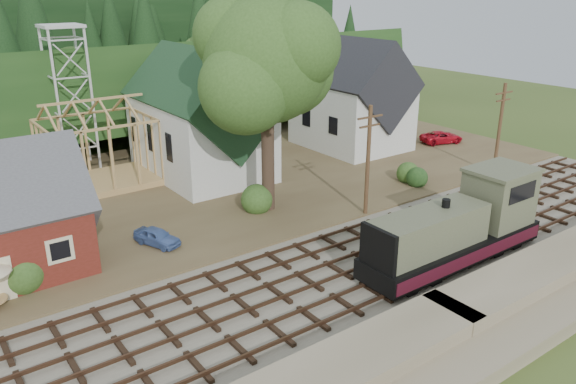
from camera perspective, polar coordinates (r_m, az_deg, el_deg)
ground at (r=32.37m, az=5.15°, el=-8.29°), size 140.00×140.00×0.00m
embankment at (r=27.58m, az=17.21°, el=-14.82°), size 64.00×5.00×1.60m
railroad_bed at (r=32.33m, az=5.15°, el=-8.16°), size 64.00×11.00×0.16m
village_flat at (r=46.14m, az=-9.66°, el=0.66°), size 64.00×26.00×0.30m
hillside at (r=67.74m, az=-18.97°, el=6.05°), size 70.00×28.96×12.74m
ridge at (r=82.86m, az=-22.45°, el=8.07°), size 80.00×20.00×12.00m
church at (r=47.05m, az=-8.77°, el=7.48°), size 8.40×15.17×13.00m
farmhouse at (r=55.62m, az=6.49°, el=9.23°), size 8.40×10.80×10.60m
timber_frame at (r=46.69m, az=-18.72°, el=4.11°), size 8.20×6.20×6.99m
lattice_tower at (r=51.13m, az=-21.76°, el=12.85°), size 3.20×3.20×12.12m
big_tree at (r=38.10m, az=-2.03°, el=12.41°), size 10.90×8.40×14.70m
telegraph_pole_near at (r=38.69m, az=8.13°, el=3.28°), size 2.20×0.28×8.00m
telegraph_pole_far at (r=50.02m, az=20.69°, el=6.07°), size 2.20×0.28×8.00m
locomotive at (r=34.09m, az=17.08°, el=-3.50°), size 12.58×3.14×5.01m
car_blue at (r=35.67m, az=-13.16°, el=-4.44°), size 2.40×3.42×1.08m
car_red at (r=59.29m, az=15.34°, el=5.40°), size 4.74×3.23×1.20m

